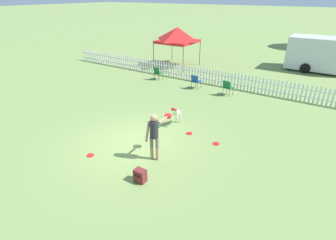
{
  "coord_description": "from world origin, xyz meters",
  "views": [
    {
      "loc": [
        5.73,
        -6.37,
        5.1
      ],
      "look_at": [
        0.88,
        1.01,
        0.8
      ],
      "focal_mm": 28.0,
      "sensor_mm": 36.0,
      "label": 1
    }
  ],
  "objects_px": {
    "frisbee_midfield": "(216,144)",
    "folding_chair_green_right": "(196,80)",
    "handler_person": "(155,131)",
    "leaping_dog": "(177,113)",
    "frisbee_near_handler": "(189,133)",
    "folding_chair_center": "(158,72)",
    "canopy_tent_main": "(177,35)",
    "backpack_on_grass": "(140,176)",
    "equipment_trailer": "(318,53)",
    "frisbee_near_dog": "(90,155)",
    "folding_chair_blue_left": "(228,87)"
  },
  "relations": [
    {
      "from": "frisbee_near_handler",
      "to": "folding_chair_green_right",
      "type": "bearing_deg",
      "value": 115.46
    },
    {
      "from": "frisbee_midfield",
      "to": "folding_chair_blue_left",
      "type": "height_order",
      "value": "folding_chair_blue_left"
    },
    {
      "from": "frisbee_near_handler",
      "to": "canopy_tent_main",
      "type": "distance_m",
      "value": 11.03
    },
    {
      "from": "frisbee_near_handler",
      "to": "frisbee_near_dog",
      "type": "height_order",
      "value": "same"
    },
    {
      "from": "frisbee_near_handler",
      "to": "canopy_tent_main",
      "type": "bearing_deg",
      "value": 124.19
    },
    {
      "from": "frisbee_near_dog",
      "to": "folding_chair_center",
      "type": "relative_size",
      "value": 0.29
    },
    {
      "from": "handler_person",
      "to": "frisbee_near_dog",
      "type": "distance_m",
      "value": 2.52
    },
    {
      "from": "frisbee_near_dog",
      "to": "canopy_tent_main",
      "type": "height_order",
      "value": "canopy_tent_main"
    },
    {
      "from": "backpack_on_grass",
      "to": "canopy_tent_main",
      "type": "xyz_separation_m",
      "value": [
        -6.28,
        12.32,
        2.09
      ]
    },
    {
      "from": "folding_chair_blue_left",
      "to": "folding_chair_green_right",
      "type": "height_order",
      "value": "folding_chair_blue_left"
    },
    {
      "from": "frisbee_midfield",
      "to": "folding_chair_green_right",
      "type": "relative_size",
      "value": 0.29
    },
    {
      "from": "handler_person",
      "to": "equipment_trailer",
      "type": "distance_m",
      "value": 15.74
    },
    {
      "from": "backpack_on_grass",
      "to": "equipment_trailer",
      "type": "bearing_deg",
      "value": 80.68
    },
    {
      "from": "handler_person",
      "to": "frisbee_near_dog",
      "type": "height_order",
      "value": "handler_person"
    },
    {
      "from": "frisbee_near_dog",
      "to": "frisbee_near_handler",
      "type": "bearing_deg",
      "value": 57.2
    },
    {
      "from": "frisbee_near_handler",
      "to": "folding_chair_blue_left",
      "type": "bearing_deg",
      "value": 94.63
    },
    {
      "from": "frisbee_midfield",
      "to": "equipment_trailer",
      "type": "xyz_separation_m",
      "value": [
        1.71,
        13.43,
        1.22
      ]
    },
    {
      "from": "folding_chair_center",
      "to": "folding_chair_green_right",
      "type": "bearing_deg",
      "value": 177.95
    },
    {
      "from": "folding_chair_green_right",
      "to": "frisbee_near_handler",
      "type": "bearing_deg",
      "value": 121.12
    },
    {
      "from": "frisbee_near_handler",
      "to": "leaping_dog",
      "type": "bearing_deg",
      "value": 157.38
    },
    {
      "from": "frisbee_near_handler",
      "to": "folding_chair_green_right",
      "type": "xyz_separation_m",
      "value": [
        -2.38,
        5.0,
        0.49
      ]
    },
    {
      "from": "frisbee_near_handler",
      "to": "backpack_on_grass",
      "type": "xyz_separation_m",
      "value": [
        0.21,
        -3.39,
        0.19
      ]
    },
    {
      "from": "backpack_on_grass",
      "to": "equipment_trailer",
      "type": "relative_size",
      "value": 0.09
    },
    {
      "from": "folding_chair_blue_left",
      "to": "frisbee_midfield",
      "type": "bearing_deg",
      "value": 119.04
    },
    {
      "from": "leaping_dog",
      "to": "folding_chair_blue_left",
      "type": "xyz_separation_m",
      "value": [
        0.41,
        4.62,
        -0.09
      ]
    },
    {
      "from": "folding_chair_center",
      "to": "folding_chair_green_right",
      "type": "xyz_separation_m",
      "value": [
        2.86,
        -0.22,
        -0.0
      ]
    },
    {
      "from": "folding_chair_center",
      "to": "equipment_trailer",
      "type": "bearing_deg",
      "value": -133.12
    },
    {
      "from": "frisbee_near_dog",
      "to": "folding_chair_blue_left",
      "type": "xyz_separation_m",
      "value": [
        1.71,
        8.23,
        0.5
      ]
    },
    {
      "from": "frisbee_midfield",
      "to": "frisbee_near_handler",
      "type": "bearing_deg",
      "value": 173.29
    },
    {
      "from": "folding_chair_green_right",
      "to": "equipment_trailer",
      "type": "height_order",
      "value": "equipment_trailer"
    },
    {
      "from": "folding_chair_center",
      "to": "canopy_tent_main",
      "type": "distance_m",
      "value": 4.2
    },
    {
      "from": "frisbee_midfield",
      "to": "canopy_tent_main",
      "type": "height_order",
      "value": "canopy_tent_main"
    },
    {
      "from": "frisbee_near_handler",
      "to": "folding_chair_green_right",
      "type": "height_order",
      "value": "folding_chair_green_right"
    },
    {
      "from": "equipment_trailer",
      "to": "folding_chair_green_right",
      "type": "bearing_deg",
      "value": -122.76
    },
    {
      "from": "leaping_dog",
      "to": "frisbee_near_dog",
      "type": "height_order",
      "value": "leaping_dog"
    },
    {
      "from": "frisbee_near_handler",
      "to": "backpack_on_grass",
      "type": "height_order",
      "value": "backpack_on_grass"
    },
    {
      "from": "folding_chair_center",
      "to": "folding_chair_green_right",
      "type": "relative_size",
      "value": 1.01
    },
    {
      "from": "frisbee_midfield",
      "to": "backpack_on_grass",
      "type": "xyz_separation_m",
      "value": [
        -1.02,
        -3.24,
        0.19
      ]
    },
    {
      "from": "handler_person",
      "to": "leaping_dog",
      "type": "height_order",
      "value": "handler_person"
    },
    {
      "from": "backpack_on_grass",
      "to": "frisbee_near_dog",
      "type": "bearing_deg",
      "value": 177.01
    },
    {
      "from": "backpack_on_grass",
      "to": "equipment_trailer",
      "type": "distance_m",
      "value": 16.93
    },
    {
      "from": "frisbee_midfield",
      "to": "frisbee_near_dog",
      "type": "bearing_deg",
      "value": -136.94
    },
    {
      "from": "handler_person",
      "to": "frisbee_near_handler",
      "type": "relative_size",
      "value": 6.9
    },
    {
      "from": "handler_person",
      "to": "backpack_on_grass",
      "type": "height_order",
      "value": "handler_person"
    },
    {
      "from": "handler_person",
      "to": "folding_chair_blue_left",
      "type": "distance_m",
      "value": 7.14
    },
    {
      "from": "frisbee_midfield",
      "to": "folding_chair_blue_left",
      "type": "xyz_separation_m",
      "value": [
        -1.64,
        5.1,
        0.5
      ]
    },
    {
      "from": "frisbee_near_dog",
      "to": "canopy_tent_main",
      "type": "xyz_separation_m",
      "value": [
        -3.96,
        12.2,
        2.28
      ]
    },
    {
      "from": "leaping_dog",
      "to": "frisbee_near_dog",
      "type": "bearing_deg",
      "value": 54.79
    },
    {
      "from": "frisbee_near_dog",
      "to": "equipment_trailer",
      "type": "height_order",
      "value": "equipment_trailer"
    },
    {
      "from": "frisbee_midfield",
      "to": "folding_chair_green_right",
      "type": "xyz_separation_m",
      "value": [
        -3.62,
        5.14,
        0.49
      ]
    }
  ]
}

